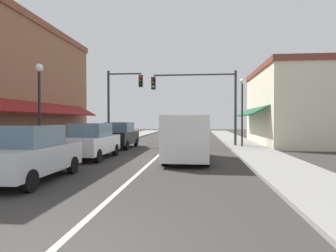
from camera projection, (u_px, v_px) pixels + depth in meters
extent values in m
plane|color=#33302D|center=(169.00, 146.00, 21.75)|extent=(80.00, 80.00, 0.00)
cube|color=gray|center=(98.00, 144.00, 22.32)|extent=(2.60, 56.00, 0.12)
cube|color=gray|center=(244.00, 146.00, 21.17)|extent=(2.60, 56.00, 0.12)
cube|color=silver|center=(169.00, 146.00, 21.75)|extent=(0.14, 52.00, 0.01)
cube|color=#8E5B42|center=(2.00, 90.00, 16.64)|extent=(4.46, 14.00, 7.28)
cube|color=brown|center=(1.00, 23.00, 16.56)|extent=(4.66, 14.20, 0.40)
cube|color=slate|center=(38.00, 129.00, 16.46)|extent=(0.08, 10.64, 1.80)
cube|color=maroon|center=(49.00, 108.00, 16.37)|extent=(1.27, 11.76, 0.73)
cube|color=slate|center=(1.00, 48.00, 13.32)|extent=(0.08, 1.10, 1.30)
cube|color=slate|center=(63.00, 70.00, 19.44)|extent=(0.08, 1.10, 1.30)
cube|color=beige|center=(296.00, 109.00, 22.66)|extent=(5.92, 10.00, 5.58)
cube|color=brown|center=(297.00, 70.00, 22.60)|extent=(6.12, 10.20, 0.40)
cube|color=slate|center=(258.00, 127.00, 22.99)|extent=(0.08, 7.60, 1.80)
cube|color=#194C2D|center=(250.00, 111.00, 23.03)|extent=(1.27, 8.40, 0.73)
cube|color=slate|center=(265.00, 91.00, 20.75)|extent=(0.08, 1.10, 1.30)
cube|color=slate|center=(253.00, 96.00, 25.12)|extent=(0.08, 1.10, 1.30)
cube|color=#B7BABF|center=(30.00, 159.00, 9.15)|extent=(1.76, 4.12, 0.80)
cube|color=slate|center=(28.00, 136.00, 9.03)|extent=(1.54, 2.01, 0.66)
cylinder|color=black|center=(31.00, 164.00, 10.58)|extent=(0.21, 0.62, 0.62)
cylinder|color=black|center=(73.00, 165.00, 10.43)|extent=(0.21, 0.62, 0.62)
cylinder|color=black|center=(30.00, 181.00, 7.73)|extent=(0.21, 0.62, 0.62)
cube|color=silver|center=(92.00, 144.00, 14.48)|extent=(1.75, 4.11, 0.80)
cube|color=slate|center=(91.00, 130.00, 14.37)|extent=(1.54, 2.01, 0.66)
cylinder|color=black|center=(87.00, 149.00, 15.93)|extent=(0.20, 0.62, 0.62)
cylinder|color=black|center=(115.00, 150.00, 15.75)|extent=(0.20, 0.62, 0.62)
cylinder|color=black|center=(64.00, 155.00, 13.24)|extent=(0.20, 0.62, 0.62)
cylinder|color=black|center=(98.00, 156.00, 13.06)|extent=(0.20, 0.62, 0.62)
cube|color=black|center=(120.00, 138.00, 19.97)|extent=(1.77, 4.12, 0.80)
cube|color=slate|center=(120.00, 127.00, 19.86)|extent=(1.54, 2.02, 0.66)
cylinder|color=black|center=(115.00, 142.00, 21.42)|extent=(0.21, 0.62, 0.62)
cylinder|color=black|center=(136.00, 142.00, 21.23)|extent=(0.21, 0.62, 0.62)
cylinder|color=black|center=(103.00, 145.00, 18.73)|extent=(0.21, 0.62, 0.62)
cylinder|color=black|center=(127.00, 145.00, 18.55)|extent=(0.21, 0.62, 0.62)
cube|color=silver|center=(187.00, 136.00, 13.70)|extent=(2.04, 5.03, 1.90)
cube|color=slate|center=(190.00, 126.00, 16.07)|extent=(1.73, 0.30, 0.84)
cube|color=black|center=(190.00, 146.00, 16.27)|extent=(1.86, 0.23, 0.24)
cylinder|color=black|center=(172.00, 150.00, 15.36)|extent=(0.25, 0.72, 0.72)
cylinder|color=black|center=(206.00, 150.00, 15.15)|extent=(0.25, 0.72, 0.72)
cylinder|color=black|center=(165.00, 157.00, 12.28)|extent=(0.25, 0.72, 0.72)
cylinder|color=black|center=(207.00, 158.00, 12.07)|extent=(0.25, 0.72, 0.72)
cylinder|color=#333333|center=(235.00, 109.00, 20.84)|extent=(0.18, 0.18, 5.46)
cylinder|color=#333333|center=(194.00, 75.00, 21.10)|extent=(5.92, 0.12, 0.12)
cube|color=black|center=(153.00, 83.00, 21.24)|extent=(0.30, 0.24, 0.90)
sphere|color=#420F0F|center=(153.00, 79.00, 21.10)|extent=(0.20, 0.20, 0.20)
sphere|color=#3D2D0C|center=(153.00, 83.00, 21.11)|extent=(0.20, 0.20, 0.20)
sphere|color=green|center=(153.00, 87.00, 21.11)|extent=(0.20, 0.20, 0.20)
cylinder|color=#333333|center=(109.00, 108.00, 22.60)|extent=(0.18, 0.18, 5.74)
cylinder|color=#333333|center=(125.00, 74.00, 22.41)|extent=(2.59, 0.12, 0.12)
cube|color=black|center=(141.00, 81.00, 22.11)|extent=(0.30, 0.24, 0.90)
sphere|color=red|center=(140.00, 77.00, 21.97)|extent=(0.20, 0.20, 0.20)
sphere|color=#3D2D0C|center=(140.00, 81.00, 21.98)|extent=(0.20, 0.20, 0.20)
sphere|color=#0C3316|center=(140.00, 85.00, 21.98)|extent=(0.20, 0.20, 0.20)
cylinder|color=black|center=(39.00, 118.00, 12.88)|extent=(0.12, 0.12, 4.06)
sphere|color=white|center=(39.00, 68.00, 12.83)|extent=(0.36, 0.36, 0.36)
cylinder|color=black|center=(242.00, 116.00, 20.03)|extent=(0.12, 0.12, 4.41)
sphere|color=white|center=(242.00, 81.00, 19.98)|extent=(0.36, 0.36, 0.36)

